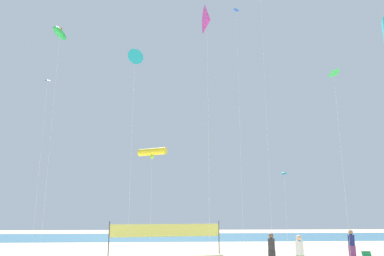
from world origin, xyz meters
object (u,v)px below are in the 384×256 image
kite_yellow_tube (152,152)px  kite_cyan_diamond (284,175)px  beachgoer_charcoal_shirt (272,248)px  kite_magenta_delta (207,20)px  kite_blue_diamond (237,21)px  beachgoer_white_shirt (300,252)px  beachgoer_navy_shirt (352,243)px  kite_green_inflatable (60,34)px  kite_black_diamond (47,90)px  volleyball_net (166,232)px  kite_cyan_delta (135,58)px  kite_green_diamond (333,74)px

kite_yellow_tube → kite_cyan_diamond: 10.85m
beachgoer_charcoal_shirt → kite_magenta_delta: 14.92m
kite_yellow_tube → kite_cyan_diamond: bearing=4.8°
kite_yellow_tube → kite_blue_diamond: size_ratio=0.38×
beachgoer_white_shirt → beachgoer_navy_shirt: bearing=156.4°
kite_green_inflatable → beachgoer_navy_shirt: bearing=-5.2°
kite_magenta_delta → kite_cyan_diamond: 14.01m
beachgoer_charcoal_shirt → kite_magenta_delta: (-3.79, -0.66, 14.41)m
kite_black_diamond → volleyball_net: bearing=-22.2°
kite_yellow_tube → volleyball_net: bearing=-14.0°
kite_green_inflatable → kite_blue_diamond: bearing=9.7°
volleyball_net → kite_magenta_delta: bearing=-69.1°
beachgoer_navy_shirt → kite_yellow_tube: 15.54m
beachgoer_charcoal_shirt → kite_black_diamond: (-17.24, 10.26, 12.92)m
kite_cyan_diamond → kite_black_diamond: bearing=170.9°
beachgoer_navy_shirt → kite_yellow_tube: (-13.59, 3.59, 6.63)m
beachgoer_navy_shirt → kite_cyan_diamond: 7.30m
beachgoer_white_shirt → kite_cyan_delta: size_ratio=0.13×
kite_green_inflatable → kite_green_diamond: (18.13, -7.15, -5.65)m
kite_green_inflatable → kite_blue_diamond: 15.00m
beachgoer_white_shirt → kite_yellow_tube: bearing=-116.7°
kite_cyan_delta → kite_cyan_diamond: (11.83, 6.18, -7.18)m
beachgoer_charcoal_shirt → beachgoer_white_shirt: beachgoer_white_shirt is taller
beachgoer_charcoal_shirt → kite_black_diamond: kite_black_diamond is taller
beachgoer_navy_shirt → volleyball_net: volleyball_net is taller
beachgoer_charcoal_shirt → kite_green_diamond: (3.41, -2.79, 9.95)m
beachgoer_navy_shirt → kite_green_diamond: kite_green_diamond is taller
beachgoer_navy_shirt → kite_cyan_delta: 19.17m
kite_cyan_delta → beachgoer_charcoal_shirt: bearing=-5.2°
kite_black_diamond → kite_green_diamond: kite_black_diamond is taller
kite_magenta_delta → kite_green_inflatable: 12.09m
kite_yellow_tube → kite_green_inflatable: size_ratio=0.46×
beachgoer_navy_shirt → kite_cyan_diamond: (-2.90, 4.49, 4.98)m
volleyball_net → kite_green_diamond: bearing=-41.6°
kite_magenta_delta → kite_yellow_tube: bearing=118.3°
volleyball_net → kite_yellow_tube: size_ratio=1.03×
kite_cyan_delta → kite_yellow_tube: 7.73m
volleyball_net → kite_cyan_delta: size_ratio=0.59×
kite_cyan_delta → kite_blue_diamond: kite_blue_diamond is taller
kite_cyan_delta → kite_cyan_diamond: 15.16m
kite_yellow_tube → beachgoer_white_shirt: bearing=-48.5°
kite_cyan_delta → kite_blue_diamond: (8.31, 6.05, 6.44)m
beachgoer_charcoal_shirt → kite_yellow_tube: bearing=79.4°
beachgoer_white_shirt → kite_black_diamond: kite_black_diamond is taller
kite_magenta_delta → kite_blue_diamond: 9.30m
beachgoer_white_shirt → beachgoer_navy_shirt: 7.80m
beachgoer_navy_shirt → kite_blue_diamond: 20.15m
beachgoer_charcoal_shirt → kite_blue_diamond: bearing=30.7°
beachgoer_charcoal_shirt → kite_black_diamond: bearing=88.0°
volleyball_net → kite_black_diamond: size_ratio=0.55×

